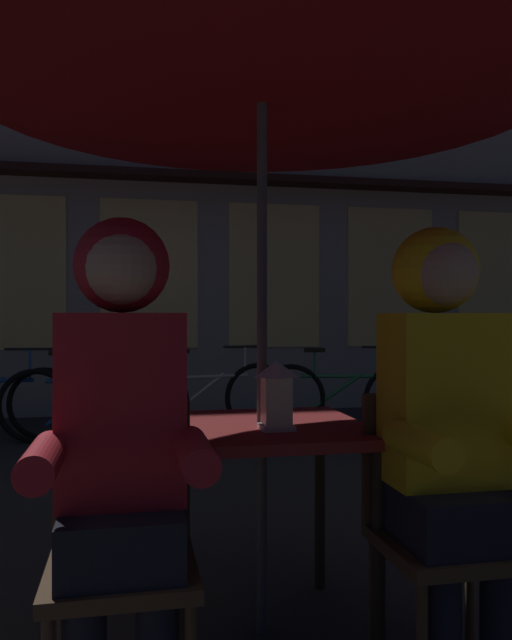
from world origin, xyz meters
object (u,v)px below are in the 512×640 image
person_left_hooded (122,417)px  cafe_table (262,452)px  bicycle_third (94,403)px  patio_umbrella (262,50)px  person_right_hooded (447,407)px  bicycle_fifth (344,397)px  bicycle_fourth (207,398)px  chair_right (437,519)px  chair_left (122,541)px  lantern (276,393)px

person_left_hooded → cafe_table: bearing=41.6°
bicycle_third → patio_umbrella: bearing=-77.8°
bicycle_third → cafe_table: bearing=-77.8°
patio_umbrella → person_right_hooded: size_ratio=1.65×
patio_umbrella → bicycle_fifth: 4.23m
bicycle_fourth → chair_right: bearing=-86.9°
patio_umbrella → bicycle_fourth: 4.12m
chair_left → bicycle_fourth: bearing=79.8°
person_left_hooded → bicycle_fourth: person_left_hooded is taller
chair_right → bicycle_fourth: bearing=93.1°
bicycle_fifth → cafe_table: bearing=-113.7°
lantern → bicycle_fifth: lantern is taller
chair_left → person_right_hooded: 1.03m
bicycle_fourth → lantern: bearing=-93.5°
chair_right → person_left_hooded: person_left_hooded is taller
chair_left → bicycle_third: bearing=94.2°
cafe_table → bicycle_third: 3.67m
chair_right → bicycle_fourth: chair_right is taller
chair_right → bicycle_third: (-1.25, 3.94, -0.14)m
bicycle_fourth → bicycle_fifth: 1.31m
chair_left → bicycle_third: size_ratio=0.52×
patio_umbrella → lantern: (0.02, -0.12, -1.20)m
bicycle_third → chair_left: bearing=-85.8°
chair_left → person_right_hooded: person_right_hooded is taller
cafe_table → chair_right: chair_right is taller
cafe_table → patio_umbrella: bearing=0.0°
patio_umbrella → chair_left: size_ratio=2.66×
person_left_hooded → bicycle_fourth: 4.26m
chair_left → bicycle_fourth: size_ratio=0.53×
cafe_table → person_left_hooded: size_ratio=0.53×
lantern → bicycle_fifth: bearing=67.3°
chair_right → bicycle_fifth: bearing=74.7°
cafe_table → chair_left: size_ratio=0.85×
cafe_table → bicycle_fifth: 3.88m
chair_right → bicycle_third: chair_right is taller
patio_umbrella → chair_left: (-0.48, -0.37, -1.57)m
person_right_hooded → bicycle_fifth: (1.07, 3.97, -0.50)m
person_right_hooded → bicycle_third: (-1.25, 4.00, -0.50)m
lantern → person_right_hooded: size_ratio=0.17×
lantern → person_right_hooded: person_right_hooded is taller
lantern → chair_right: size_ratio=0.27×
patio_umbrella → bicycle_third: size_ratio=1.38×
chair_left → chair_right: (0.96, 0.00, 0.00)m
patio_umbrella → chair_right: size_ratio=2.66×
patio_umbrella → person_left_hooded: bearing=-138.4°
cafe_table → chair_right: (0.48, -0.37, -0.15)m
person_right_hooded → chair_left: bearing=176.6°
chair_right → person_right_hooded: bearing=-90.0°
person_left_hooded → bicycle_third: person_left_hooded is taller
person_right_hooded → bicycle_fifth: bearing=74.9°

